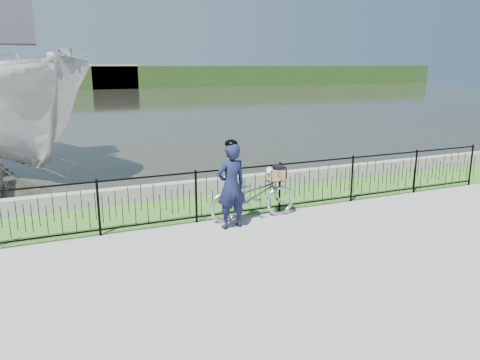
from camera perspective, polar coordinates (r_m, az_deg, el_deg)
name	(u,v)px	position (r m, az deg, el deg)	size (l,w,h in m)	color
ground	(272,241)	(9.09, 3.96, -7.39)	(120.00, 120.00, 0.00)	gray
grass_strip	(223,204)	(11.33, -2.07, -2.97)	(60.00, 2.00, 0.01)	#396F22
water	(89,105)	(40.83, -17.98, 8.68)	(120.00, 120.00, 0.00)	black
quay_wall	(209,187)	(12.18, -3.79, -0.82)	(60.00, 0.30, 0.40)	gray
fence	(239,192)	(10.28, -0.06, -1.42)	(14.00, 0.06, 1.15)	black
far_treeline	(66,78)	(67.64, -20.46, 11.62)	(120.00, 6.00, 3.00)	#27431A
far_building_right	(114,77)	(66.77, -15.14, 12.07)	(6.00, 3.00, 3.20)	#AC9F8A
bicycle_rig	(253,195)	(10.17, 1.62, -1.85)	(1.99, 0.69, 1.15)	#AAAFB6
cyclist	(231,185)	(9.51, -1.10, -0.62)	(0.69, 0.50, 1.84)	#131734
boat_near	(5,107)	(16.95, -26.71, 8.00)	(6.55, 10.22, 5.50)	#B4B4B4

